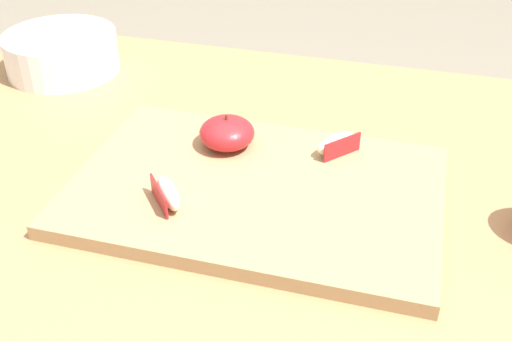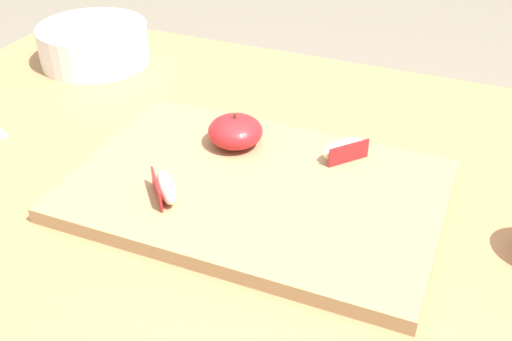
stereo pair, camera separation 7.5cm
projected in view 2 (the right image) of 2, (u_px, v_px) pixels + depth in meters
The scene contains 6 objects.
dining_table at pixel (273, 240), 0.87m from camera, with size 1.26×0.80×0.72m.
cutting_board at pixel (256, 190), 0.77m from camera, with size 0.45×0.30×0.02m.
apple_half_skin_up at pixel (235, 131), 0.83m from camera, with size 0.07×0.07×0.05m.
apple_wedge_right at pixel (344, 149), 0.81m from camera, with size 0.06×0.06×0.03m.
apple_wedge_back at pixel (165, 187), 0.73m from camera, with size 0.06×0.06×0.03m.
ceramic_fruit_bowl at pixel (94, 43), 1.10m from camera, with size 0.19×0.19×0.07m.
Camera 2 is at (0.23, -0.62, 1.18)m, focal length 43.34 mm.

